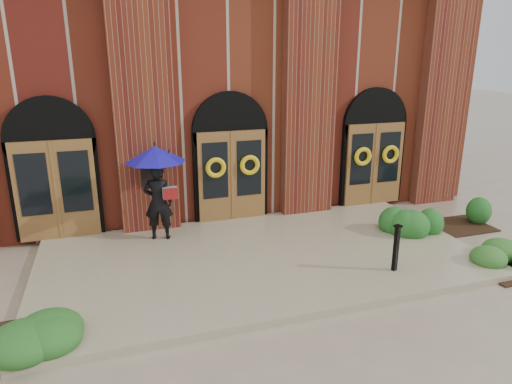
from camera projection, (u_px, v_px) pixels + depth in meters
name	position (u px, v px, depth m)	size (l,w,h in m)	color
ground	(264.00, 263.00, 10.54)	(90.00, 90.00, 0.00)	tan
landing	(262.00, 257.00, 10.65)	(10.00, 5.30, 0.15)	tan
church_building	(190.00, 85.00, 17.51)	(16.20, 12.53, 7.00)	#632815
man_with_umbrella	(157.00, 175.00, 11.11)	(1.80, 1.80, 2.37)	black
metal_post	(396.00, 247.00, 9.70)	(0.17, 0.17, 1.04)	black
hedge_wall_right	(438.00, 217.00, 12.43)	(2.88, 1.15, 0.74)	#20591F
hedge_front_left	(2.00, 332.00, 7.45)	(1.54, 1.32, 0.54)	#22551D
hedge_front_right	(509.00, 259.00, 10.17)	(1.36, 1.17, 0.48)	#2C6022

